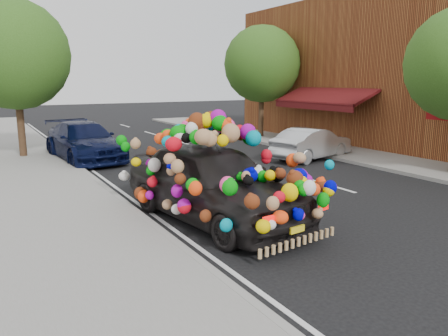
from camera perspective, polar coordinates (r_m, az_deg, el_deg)
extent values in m
plane|color=black|center=(11.22, 0.19, -4.47)|extent=(100.00, 100.00, 0.00)
cube|color=gray|center=(9.88, -22.13, -7.21)|extent=(4.00, 60.00, 0.12)
cube|color=gray|center=(10.28, -11.28, -5.82)|extent=(0.15, 60.00, 0.13)
cube|color=gray|center=(18.62, 17.67, 1.55)|extent=(3.00, 40.00, 0.12)
cube|color=#4B0E0F|center=(20.86, 12.87, 9.13)|extent=(1.62, 5.20, 0.75)
cube|color=#4B0E0F|center=(20.38, 11.26, 8.03)|extent=(0.06, 5.20, 0.35)
cylinder|color=#332114|center=(18.99, -25.01, 5.18)|extent=(0.28, 0.28, 2.73)
sphere|color=#294D14|center=(18.93, -25.70, 13.21)|extent=(4.20, 4.20, 4.20)
cylinder|color=#332114|center=(23.60, 4.87, 7.10)|extent=(0.28, 0.28, 2.64)
sphere|color=#294D14|center=(23.55, 4.98, 13.37)|extent=(4.00, 4.00, 4.00)
imported|color=black|center=(9.64, -1.48, -1.85)|extent=(2.66, 5.27, 1.72)
cube|color=red|center=(7.34, 5.84, -6.83)|extent=(0.23, 0.09, 0.14)
cube|color=red|center=(8.31, 12.85, -4.89)|extent=(0.23, 0.09, 0.14)
cube|color=yellow|center=(7.90, 9.55, -7.91)|extent=(0.34, 0.08, 0.12)
imported|color=black|center=(17.93, -17.80, 3.37)|extent=(2.50, 5.23, 1.47)
imported|color=#B1B4B8|center=(17.52, 11.40, 3.14)|extent=(3.98, 2.17, 1.25)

